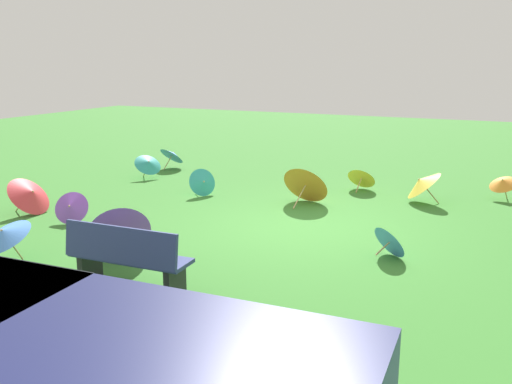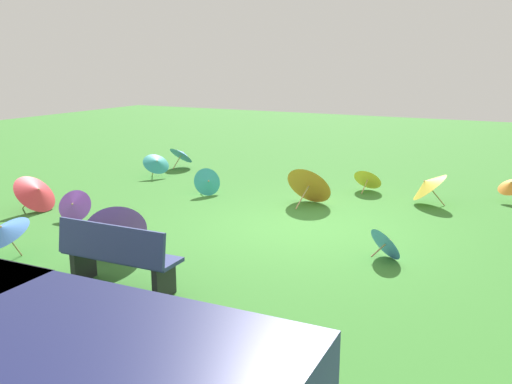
{
  "view_description": "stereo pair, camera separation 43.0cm",
  "coord_description": "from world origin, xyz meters",
  "px_view_note": "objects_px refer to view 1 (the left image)",
  "views": [
    {
      "loc": [
        -3.19,
        8.88,
        2.86
      ],
      "look_at": [
        0.84,
        0.25,
        0.6
      ],
      "focal_mm": 39.24,
      "sensor_mm": 36.0,
      "label": 1
    },
    {
      "loc": [
        -3.58,
        8.69,
        2.86
      ],
      "look_at": [
        0.84,
        0.25,
        0.6
      ],
      "focal_mm": 39.24,
      "sensor_mm": 36.0,
      "label": 2
    }
  ],
  "objects_px": {
    "parasol_orange_1": "(503,182)",
    "parasol_purple_3": "(70,207)",
    "parasol_red_0": "(31,194)",
    "parasol_blue_4": "(4,234)",
    "parasol_yellow_1": "(422,183)",
    "parasol_blue_5": "(173,154)",
    "parasol_yellow_0": "(362,177)",
    "park_bench": "(127,258)",
    "parasol_purple_1": "(119,229)",
    "parasol_teal_0": "(203,182)",
    "parasol_orange_0": "(307,182)",
    "parasol_teal_2": "(148,163)",
    "parasol_blue_0": "(391,240)"
  },
  "relations": [
    {
      "from": "parasol_orange_1",
      "to": "parasol_purple_3",
      "type": "xyz_separation_m",
      "value": [
        6.95,
        5.1,
        -0.09
      ]
    },
    {
      "from": "parasol_red_0",
      "to": "parasol_blue_4",
      "type": "height_order",
      "value": "parasol_red_0"
    },
    {
      "from": "parasol_yellow_1",
      "to": "parasol_orange_1",
      "type": "xyz_separation_m",
      "value": [
        -1.5,
        -0.96,
        -0.04
      ]
    },
    {
      "from": "parasol_orange_1",
      "to": "parasol_blue_5",
      "type": "distance_m",
      "value": 8.15
    },
    {
      "from": "parasol_yellow_0",
      "to": "parasol_red_0",
      "type": "bearing_deg",
      "value": 41.36
    },
    {
      "from": "park_bench",
      "to": "parasol_purple_3",
      "type": "bearing_deg",
      "value": -36.0
    },
    {
      "from": "parasol_yellow_1",
      "to": "parasol_purple_1",
      "type": "bearing_deg",
      "value": 56.46
    },
    {
      "from": "parasol_teal_0",
      "to": "parasol_orange_0",
      "type": "height_order",
      "value": "parasol_orange_0"
    },
    {
      "from": "parasol_orange_0",
      "to": "parasol_teal_2",
      "type": "height_order",
      "value": "parasol_orange_0"
    },
    {
      "from": "parasol_teal_2",
      "to": "parasol_blue_4",
      "type": "height_order",
      "value": "parasol_blue_4"
    },
    {
      "from": "parasol_blue_4",
      "to": "park_bench",
      "type": "bearing_deg",
      "value": 177.54
    },
    {
      "from": "parasol_teal_0",
      "to": "parasol_orange_0",
      "type": "bearing_deg",
      "value": -172.08
    },
    {
      "from": "parasol_purple_3",
      "to": "parasol_blue_4",
      "type": "relative_size",
      "value": 0.79
    },
    {
      "from": "parasol_yellow_1",
      "to": "parasol_orange_1",
      "type": "height_order",
      "value": "parasol_yellow_1"
    },
    {
      "from": "parasol_teal_0",
      "to": "parasol_purple_3",
      "type": "bearing_deg",
      "value": 68.63
    },
    {
      "from": "parasol_teal_0",
      "to": "parasol_blue_5",
      "type": "xyz_separation_m",
      "value": [
        2.29,
        -2.32,
        0.09
      ]
    },
    {
      "from": "parasol_purple_1",
      "to": "parasol_blue_4",
      "type": "height_order",
      "value": "parasol_purple_1"
    },
    {
      "from": "parasol_orange_1",
      "to": "parasol_blue_5",
      "type": "xyz_separation_m",
      "value": [
        8.15,
        -0.02,
        0.0
      ]
    },
    {
      "from": "parasol_teal_2",
      "to": "parasol_orange_1",
      "type": "bearing_deg",
      "value": -170.65
    },
    {
      "from": "parasol_blue_0",
      "to": "park_bench",
      "type": "bearing_deg",
      "value": 44.7
    },
    {
      "from": "parasol_orange_1",
      "to": "parasol_yellow_0",
      "type": "bearing_deg",
      "value": 6.86
    },
    {
      "from": "parasol_purple_1",
      "to": "parasol_purple_3",
      "type": "distance_m",
      "value": 2.27
    },
    {
      "from": "parasol_blue_0",
      "to": "parasol_yellow_1",
      "type": "bearing_deg",
      "value": -87.84
    },
    {
      "from": "park_bench",
      "to": "parasol_orange_1",
      "type": "relative_size",
      "value": 2.1
    },
    {
      "from": "parasol_orange_0",
      "to": "parasol_orange_1",
      "type": "relative_size",
      "value": 1.31
    },
    {
      "from": "parasol_teal_2",
      "to": "parasol_purple_3",
      "type": "height_order",
      "value": "parasol_teal_2"
    },
    {
      "from": "parasol_teal_0",
      "to": "park_bench",
      "type": "bearing_deg",
      "value": 109.93
    },
    {
      "from": "parasol_blue_0",
      "to": "parasol_red_0",
      "type": "bearing_deg",
      "value": 3.69
    },
    {
      "from": "park_bench",
      "to": "parasol_red_0",
      "type": "distance_m",
      "value": 4.59
    },
    {
      "from": "parasol_orange_0",
      "to": "parasol_yellow_1",
      "type": "bearing_deg",
      "value": -154.19
    },
    {
      "from": "parasol_orange_0",
      "to": "parasol_blue_5",
      "type": "distance_m",
      "value": 4.98
    },
    {
      "from": "parasol_yellow_1",
      "to": "parasol_purple_1",
      "type": "distance_m",
      "value": 6.29
    },
    {
      "from": "parasol_teal_0",
      "to": "parasol_purple_1",
      "type": "bearing_deg",
      "value": 102.66
    },
    {
      "from": "parasol_teal_0",
      "to": "parasol_red_0",
      "type": "distance_m",
      "value": 3.45
    },
    {
      "from": "parasol_orange_0",
      "to": "parasol_red_0",
      "type": "bearing_deg",
      "value": 33.29
    },
    {
      "from": "parasol_blue_0",
      "to": "parasol_teal_2",
      "type": "height_order",
      "value": "parasol_teal_2"
    },
    {
      "from": "parasol_yellow_0",
      "to": "parasol_orange_1",
      "type": "relative_size",
      "value": 0.89
    },
    {
      "from": "parasol_purple_1",
      "to": "parasol_blue_5",
      "type": "bearing_deg",
      "value": -63.01
    },
    {
      "from": "parasol_teal_2",
      "to": "parasol_blue_5",
      "type": "distance_m",
      "value": 1.35
    },
    {
      "from": "parasol_teal_2",
      "to": "parasol_blue_5",
      "type": "bearing_deg",
      "value": -82.73
    },
    {
      "from": "parasol_yellow_1",
      "to": "parasol_teal_2",
      "type": "xyz_separation_m",
      "value": [
        6.48,
        0.35,
        -0.05
      ]
    },
    {
      "from": "parasol_red_0",
      "to": "parasol_teal_2",
      "type": "distance_m",
      "value": 3.61
    },
    {
      "from": "parasol_red_0",
      "to": "parasol_purple_1",
      "type": "bearing_deg",
      "value": 157.54
    },
    {
      "from": "parasol_teal_0",
      "to": "parasol_teal_2",
      "type": "distance_m",
      "value": 2.34
    },
    {
      "from": "parasol_blue_0",
      "to": "parasol_orange_1",
      "type": "xyz_separation_m",
      "value": [
        -1.37,
        -4.49,
        0.12
      ]
    },
    {
      "from": "parasol_blue_0",
      "to": "parasol_blue_5",
      "type": "bearing_deg",
      "value": -33.65
    },
    {
      "from": "parasol_purple_1",
      "to": "parasol_red_0",
      "type": "distance_m",
      "value": 3.36
    },
    {
      "from": "parasol_teal_0",
      "to": "parasol_yellow_0",
      "type": "height_order",
      "value": "parasol_teal_0"
    },
    {
      "from": "parasol_yellow_0",
      "to": "parasol_blue_0",
      "type": "bearing_deg",
      "value": 110.1
    },
    {
      "from": "parasol_blue_4",
      "to": "parasol_blue_0",
      "type": "bearing_deg",
      "value": -152.33
    }
  ]
}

